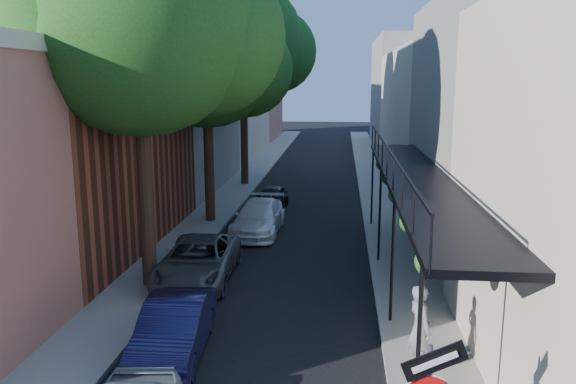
% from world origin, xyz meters
% --- Properties ---
extents(road_surface, '(6.00, 64.00, 0.01)m').
position_xyz_m(road_surface, '(0.00, 30.00, 0.01)').
color(road_surface, black).
rests_on(road_surface, ground).
extents(sidewalk_left, '(2.00, 64.00, 0.12)m').
position_xyz_m(sidewalk_left, '(-4.00, 30.00, 0.06)').
color(sidewalk_left, gray).
rests_on(sidewalk_left, ground).
extents(sidewalk_right, '(2.00, 64.00, 0.12)m').
position_xyz_m(sidewalk_right, '(4.00, 30.00, 0.06)').
color(sidewalk_right, gray).
rests_on(sidewalk_right, ground).
extents(buildings_left, '(10.10, 59.10, 12.00)m').
position_xyz_m(buildings_left, '(-9.30, 28.76, 4.94)').
color(buildings_left, '#B26C5B').
rests_on(buildings_left, ground).
extents(buildings_right, '(9.80, 55.00, 10.00)m').
position_xyz_m(buildings_right, '(8.99, 29.49, 4.42)').
color(buildings_right, '#C2B4A0').
rests_on(buildings_right, ground).
extents(oak_near, '(7.48, 6.80, 11.42)m').
position_xyz_m(oak_near, '(-3.37, 10.26, 7.88)').
color(oak_near, '#312013').
rests_on(oak_near, ground).
extents(oak_mid, '(6.60, 6.00, 10.20)m').
position_xyz_m(oak_mid, '(-3.42, 18.23, 7.06)').
color(oak_mid, '#312013').
rests_on(oak_mid, ground).
extents(oak_far, '(7.70, 7.00, 11.90)m').
position_xyz_m(oak_far, '(-3.35, 27.27, 8.26)').
color(oak_far, '#312013').
rests_on(oak_far, ground).
extents(parked_car_b, '(1.64, 4.02, 1.30)m').
position_xyz_m(parked_car_b, '(-1.79, 5.83, 0.65)').
color(parked_car_b, '#12123A').
rests_on(parked_car_b, ground).
extents(parked_car_c, '(2.37, 4.85, 1.33)m').
position_xyz_m(parked_car_c, '(-2.48, 10.69, 0.66)').
color(parked_car_c, '#4F5056').
rests_on(parked_car_c, ground).
extents(parked_car_d, '(1.96, 4.58, 1.31)m').
position_xyz_m(parked_car_d, '(-1.40, 16.49, 0.66)').
color(parked_car_d, white).
rests_on(parked_car_d, ground).
extents(parked_car_e, '(1.50, 3.43, 1.15)m').
position_xyz_m(parked_car_e, '(-1.40, 20.83, 0.58)').
color(parked_car_e, black).
rests_on(parked_car_e, ground).
extents(pedestrian, '(0.67, 0.82, 1.93)m').
position_xyz_m(pedestrian, '(3.68, 5.45, 1.08)').
color(pedestrian, slate).
rests_on(pedestrian, sidewalk_right).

